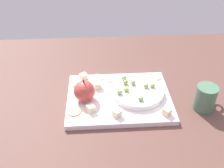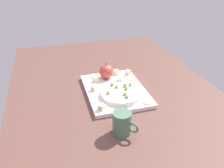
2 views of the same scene
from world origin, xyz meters
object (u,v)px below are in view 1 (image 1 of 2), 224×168
at_px(grape_0, 133,83).
at_px(grape_4, 152,85).
at_px(cheese_cube_4, 77,86).
at_px(cheese_cube_5, 91,109).
at_px(grape_3, 141,99).
at_px(cup, 205,98).
at_px(cheese_cube_3, 84,77).
at_px(cracker_3, 74,111).
at_px(cracker_0, 112,78).
at_px(grape_1, 120,92).
at_px(serving_dish, 138,91).
at_px(apple_whole, 84,91).
at_px(grape_5, 146,86).
at_px(grape_7, 124,78).
at_px(cheese_cube_1, 98,85).
at_px(cracker_1, 97,78).
at_px(platter, 119,98).
at_px(cheese_cube_0, 117,113).
at_px(cheese_cube_2, 167,112).
at_px(grape_2, 126,89).
at_px(grape_6, 126,82).

xyz_separation_m(grape_0, grape_4, (-0.06, 0.02, -0.00)).
xyz_separation_m(cheese_cube_4, cheese_cube_5, (-0.05, 0.12, 0.00)).
height_order(grape_3, cup, cup).
height_order(grape_3, grape_4, same).
bearing_deg(cheese_cube_3, cracker_3, 81.15).
xyz_separation_m(cracker_0, grape_1, (-0.02, 0.11, 0.02)).
xyz_separation_m(serving_dish, apple_whole, (0.18, 0.02, 0.02)).
xyz_separation_m(grape_5, grape_7, (0.07, -0.05, 0.00)).
bearing_deg(grape_3, cheese_cube_1, -36.03).
height_order(cheese_cube_5, grape_1, grape_1).
bearing_deg(grape_3, cracker_1, -48.64).
xyz_separation_m(cheese_cube_4, cracker_1, (-0.07, -0.06, -0.01)).
relative_size(platter, cracker_3, 7.54).
bearing_deg(cheese_cube_1, serving_dish, 163.33).
bearing_deg(apple_whole, grape_1, 178.43).
height_order(platter, cup, cup).
distance_m(cheese_cube_0, grape_0, 0.14).
height_order(grape_7, cup, cup).
relative_size(serving_dish, cup, 2.04).
bearing_deg(serving_dish, platter, 5.27).
bearing_deg(cheese_cube_2, grape_5, -67.57).
bearing_deg(apple_whole, platter, -173.70).
xyz_separation_m(cheese_cube_1, cracker_1, (0.00, -0.06, -0.01)).
height_order(apple_whole, cheese_cube_5, apple_whole).
bearing_deg(cup, cheese_cube_3, -22.27).
height_order(cheese_cube_0, grape_5, grape_5).
bearing_deg(grape_2, cheese_cube_0, 68.58).
height_order(cheese_cube_1, cheese_cube_5, same).
distance_m(grape_6, grape_7, 0.03).
relative_size(cheese_cube_1, cheese_cube_2, 1.00).
relative_size(grape_1, grape_3, 1.00).
distance_m(cheese_cube_4, grape_5, 0.23).
bearing_deg(grape_1, cheese_cube_0, 79.91).
bearing_deg(cheese_cube_2, cheese_cube_0, -1.26).
height_order(cheese_cube_0, cheese_cube_5, same).
distance_m(cheese_cube_5, grape_1, 0.11).
bearing_deg(grape_2, grape_6, -92.04).
height_order(cracker_3, grape_4, grape_4).
distance_m(grape_4, grape_6, 0.09).
bearing_deg(cheese_cube_5, platter, -142.96).
relative_size(platter, serving_dish, 1.95).
relative_size(cracker_3, grape_2, 2.58).
distance_m(cheese_cube_2, grape_3, 0.09).
bearing_deg(cup, grape_0, -22.46).
relative_size(cheese_cube_4, grape_5, 1.29).
xyz_separation_m(platter, cheese_cube_4, (0.14, -0.05, 0.02)).
bearing_deg(grape_2, platter, 3.97).
xyz_separation_m(cheese_cube_5, grape_1, (-0.09, -0.05, 0.02)).
bearing_deg(cracker_3, grape_2, -157.67).
bearing_deg(cracker_0, cheese_cube_3, -2.89).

